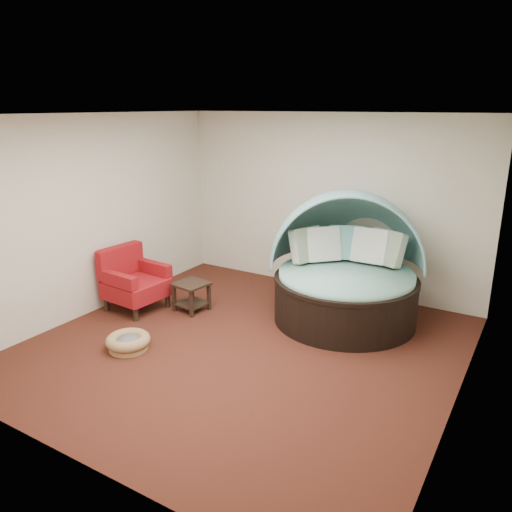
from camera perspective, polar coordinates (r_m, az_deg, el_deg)
The scene contains 10 objects.
floor at distance 6.35m, azimuth -1.44°, elevation -10.29°, with size 5.00×5.00×0.00m, color #4D2116.
wall_back at distance 8.01m, azimuth 8.18°, elevation 5.93°, with size 5.00×5.00×0.00m, color beige.
wall_front at distance 4.08m, azimuth -20.89°, elevation -5.87°, with size 5.00×5.00×0.00m, color beige.
wall_left at distance 7.46m, azimuth -18.00°, elevation 4.46°, with size 5.00×5.00×0.00m, color beige.
wall_right at distance 5.02m, azimuth 23.33°, elevation -1.93°, with size 5.00×5.00×0.00m, color beige.
ceiling at distance 5.65m, azimuth -1.65°, elevation 15.87°, with size 5.00×5.00×0.00m, color white.
canopy_daybed at distance 6.99m, azimuth 10.30°, elevation -0.56°, with size 2.61×2.58×1.80m.
pet_basket at distance 6.44m, azimuth -14.39°, elevation -9.47°, with size 0.58×0.58×0.19m.
red_armchair at distance 7.55m, azimuth -13.87°, elevation -2.78°, with size 0.84×0.84×0.92m.
side_table at distance 7.35m, azimuth -7.39°, elevation -4.17°, with size 0.50×0.50×0.43m.
Camera 1 is at (3.05, -4.76, 2.90)m, focal length 35.00 mm.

